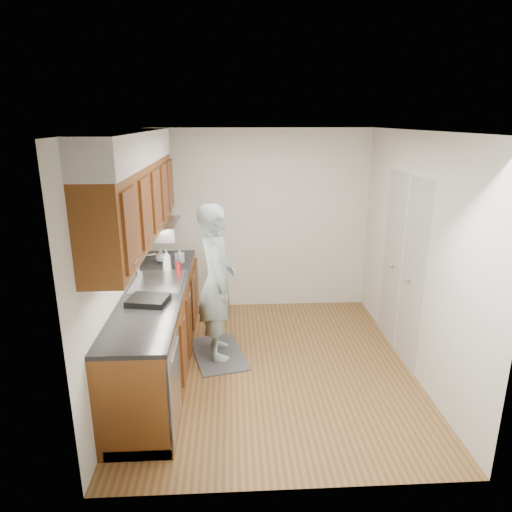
% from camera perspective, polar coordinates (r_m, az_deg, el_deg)
% --- Properties ---
extents(floor, '(3.50, 3.50, 0.00)m').
position_cam_1_polar(floor, '(5.17, 1.87, -13.57)').
color(floor, olive).
rests_on(floor, ground).
extents(ceiling, '(3.50, 3.50, 0.00)m').
position_cam_1_polar(ceiling, '(4.46, 2.18, 15.36)').
color(ceiling, white).
rests_on(ceiling, wall_left).
extents(wall_left, '(0.02, 3.50, 2.50)m').
position_cam_1_polar(wall_left, '(4.77, -16.24, -0.47)').
color(wall_left, silver).
rests_on(wall_left, floor).
extents(wall_right, '(0.02, 3.50, 2.50)m').
position_cam_1_polar(wall_right, '(5.02, 19.32, 0.10)').
color(wall_right, silver).
rests_on(wall_right, floor).
extents(wall_back, '(3.00, 0.02, 2.50)m').
position_cam_1_polar(wall_back, '(6.35, 0.60, 4.42)').
color(wall_back, silver).
rests_on(wall_back, floor).
extents(counter, '(0.64, 2.80, 1.30)m').
position_cam_1_polar(counter, '(4.98, -12.12, -8.81)').
color(counter, brown).
rests_on(counter, floor).
extents(upper_cabinets, '(0.47, 2.80, 1.21)m').
position_cam_1_polar(upper_cabinets, '(4.63, -14.77, 8.02)').
color(upper_cabinets, brown).
rests_on(upper_cabinets, wall_left).
extents(closet_door, '(0.02, 1.22, 2.05)m').
position_cam_1_polar(closet_door, '(5.35, 17.79, -1.29)').
color(closet_door, silver).
rests_on(closet_door, wall_right).
extents(floor_mat, '(0.73, 1.01, 0.02)m').
position_cam_1_polar(floor_mat, '(5.40, -4.69, -12.06)').
color(floor_mat, '#5B5B5D').
rests_on(floor_mat, floor).
extents(person, '(0.54, 0.75, 1.98)m').
position_cam_1_polar(person, '(5.00, -4.96, -1.99)').
color(person, '#8EAAAD').
rests_on(person, floor_mat).
extents(soap_bottle_a, '(0.10, 0.10, 0.26)m').
position_cam_1_polar(soap_bottle_a, '(5.28, -11.10, -0.50)').
color(soap_bottle_a, silver).
rests_on(soap_bottle_a, counter).
extents(soap_bottle_b, '(0.11, 0.12, 0.18)m').
position_cam_1_polar(soap_bottle_b, '(5.56, -9.54, 0.07)').
color(soap_bottle_b, silver).
rests_on(soap_bottle_b, counter).
extents(soap_bottle_c, '(0.18, 0.18, 0.16)m').
position_cam_1_polar(soap_bottle_c, '(5.65, -11.84, 0.08)').
color(soap_bottle_c, silver).
rests_on(soap_bottle_c, counter).
extents(soda_can, '(0.08, 0.08, 0.12)m').
position_cam_1_polar(soda_can, '(5.22, -9.64, -1.44)').
color(soda_can, red).
rests_on(soda_can, counter).
extents(steel_can, '(0.07, 0.07, 0.11)m').
position_cam_1_polar(steel_can, '(5.36, -9.81, -1.00)').
color(steel_can, '#A5A5AA').
rests_on(steel_can, counter).
extents(dish_rack, '(0.41, 0.36, 0.06)m').
position_cam_1_polar(dish_rack, '(4.44, -13.34, -5.41)').
color(dish_rack, black).
rests_on(dish_rack, counter).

